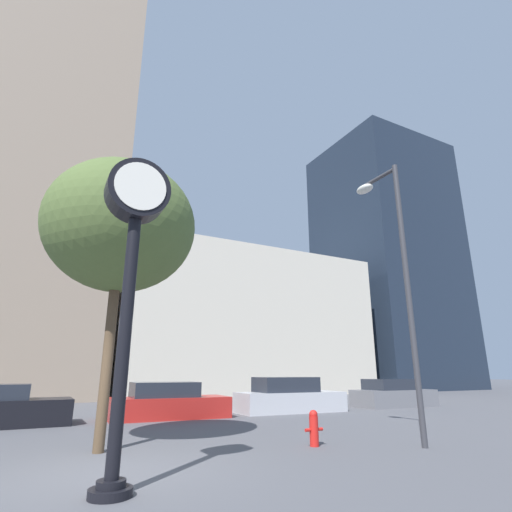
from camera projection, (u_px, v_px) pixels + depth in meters
ground_plane at (108, 473)px, 6.78m from camera, size 200.00×200.00×0.00m
building_tall_tower at (32, 156)px, 30.36m from camera, size 12.75×12.00×35.01m
building_storefront_row at (237, 326)px, 34.85m from camera, size 20.20×12.00×11.18m
building_glass_modern at (387, 263)px, 45.60m from camera, size 12.79×12.00×27.43m
street_clock at (133, 241)px, 6.50m from camera, size 1.03×0.60×5.22m
car_red at (168, 403)px, 15.01m from camera, size 4.46×2.06×1.30m
car_silver at (289, 397)px, 17.36m from camera, size 4.80×1.99×1.45m
car_grey at (393, 395)px, 20.14m from camera, size 4.26×2.04×1.33m
fire_hydrant_near at (314, 428)px, 9.35m from camera, size 0.48×0.21×0.80m
street_lamp_right at (394, 254)px, 10.66m from camera, size 0.36×1.57×7.16m
bare_tree at (121, 227)px, 9.94m from camera, size 3.65×3.65×6.80m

